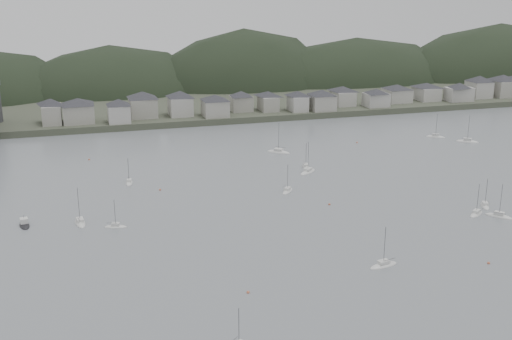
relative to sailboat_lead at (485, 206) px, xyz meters
name	(u,v)px	position (x,y,z in m)	size (l,w,h in m)	color
ground	(354,290)	(-60.79, -38.00, -0.18)	(900.00, 900.00, 0.00)	slate
far_shore_land	(160,84)	(-60.79, 257.00, 1.32)	(900.00, 250.00, 3.00)	#383D2D
forested_ridge	(175,110)	(-55.96, 231.40, -11.47)	(851.55, 103.94, 102.57)	black
waterfront_town	(291,98)	(-10.21, 145.34, 8.48)	(451.48, 28.46, 12.92)	#99978B
sailboat_lead	(485,206)	(0.00, 0.00, 0.00)	(4.78, 7.09, 9.32)	silver
moored_fleet	(277,202)	(-58.59, 21.44, -0.01)	(252.87, 154.74, 13.00)	silver
motor_launch_far	(24,225)	(-131.83, 22.86, 0.11)	(3.65, 7.53, 3.74)	black
mooring_buoys	(237,206)	(-71.46, 21.26, -0.03)	(140.23, 122.61, 0.70)	#C16040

